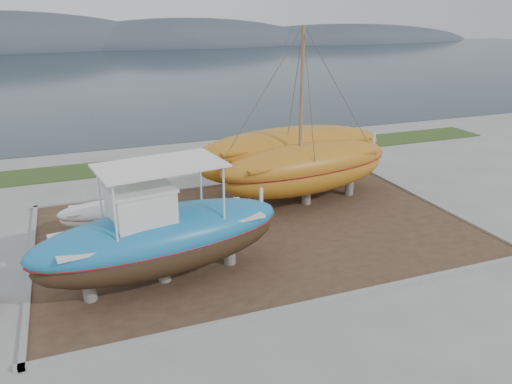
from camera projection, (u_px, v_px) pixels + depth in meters
name	position (u px, v px, depth m)	size (l,w,h in m)	color
ground	(297.00, 273.00, 18.18)	(140.00, 140.00, 0.00)	gray
dirt_patch	(258.00, 230.00, 21.68)	(18.00, 12.00, 0.06)	#422D1E
curb_frame	(258.00, 229.00, 21.66)	(18.60, 12.60, 0.15)	gray
grass_strip	(193.00, 160.00, 31.76)	(44.00, 3.00, 0.08)	#284219
sea	(109.00, 70.00, 79.57)	(260.00, 100.00, 0.04)	#16272D
mountain_ridge	(88.00, 47.00, 127.80)	(200.00, 36.00, 20.00)	#333D49
blue_caique	(161.00, 225.00, 16.83)	(8.86, 2.77, 4.26)	#1C77B1
white_dinghy	(112.00, 217.00, 21.30)	(4.34, 1.63, 1.31)	silver
orange_sailboat	(309.00, 120.00, 23.08)	(9.23, 2.72, 8.34)	#AC6A1A
orange_bare_hull	(291.00, 162.00, 25.44)	(10.21, 3.06, 3.35)	#AC6A1A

